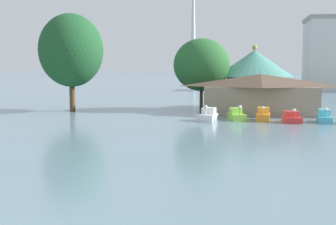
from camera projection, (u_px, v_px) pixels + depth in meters
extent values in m
cube|color=white|center=(208.00, 117.00, 42.69)|extent=(2.02, 2.77, 0.71)
cube|color=white|center=(209.00, 111.00, 42.91)|extent=(1.53, 1.36, 0.67)
cylinder|color=white|center=(206.00, 112.00, 41.68)|extent=(0.14, 0.14, 0.68)
sphere|color=white|center=(206.00, 107.00, 41.62)|extent=(0.36, 0.36, 0.36)
cube|color=#8CCC3F|center=(237.00, 117.00, 43.40)|extent=(2.13, 3.11, 0.69)
cube|color=#A0E24F|center=(236.00, 110.00, 43.68)|extent=(1.47, 1.56, 0.60)
cylinder|color=#8CCC3F|center=(240.00, 112.00, 42.21)|extent=(0.14, 0.14, 0.61)
sphere|color=white|center=(240.00, 107.00, 42.15)|extent=(0.39, 0.39, 0.39)
cube|color=orange|center=(263.00, 117.00, 42.80)|extent=(1.64, 2.83, 0.78)
cube|color=gold|center=(263.00, 110.00, 43.05)|extent=(1.29, 1.32, 0.62)
cylinder|color=orange|center=(263.00, 112.00, 41.69)|extent=(0.14, 0.14, 0.56)
sphere|color=white|center=(263.00, 108.00, 41.64)|extent=(0.32, 0.32, 0.32)
cube|color=red|center=(292.00, 120.00, 41.31)|extent=(1.85, 2.45, 0.58)
cube|color=#E8423C|center=(291.00, 114.00, 41.54)|extent=(1.50, 1.16, 0.58)
cylinder|color=red|center=(294.00, 115.00, 40.33)|extent=(0.14, 0.14, 0.62)
sphere|color=white|center=(294.00, 110.00, 40.28)|extent=(0.34, 0.34, 0.34)
cube|color=#4CB7CC|center=(324.00, 119.00, 41.34)|extent=(1.61, 2.69, 0.64)
cube|color=#5DCDE2|center=(324.00, 113.00, 41.58)|extent=(1.26, 1.27, 0.70)
cylinder|color=#4CB7CC|center=(326.00, 114.00, 40.29)|extent=(0.14, 0.14, 0.63)
sphere|color=white|center=(326.00, 109.00, 40.24)|extent=(0.37, 0.37, 0.37)
cube|color=gray|center=(260.00, 100.00, 48.53)|extent=(13.10, 5.10, 3.36)
pyramid|color=brown|center=(260.00, 80.00, 48.27)|extent=(14.15, 5.86, 1.50)
cylinder|color=brown|center=(254.00, 93.00, 55.61)|extent=(7.48, 7.48, 4.39)
cone|color=teal|center=(254.00, 63.00, 55.18)|extent=(10.58, 10.58, 3.63)
sphere|color=#B7993D|center=(255.00, 47.00, 54.94)|extent=(0.70, 0.70, 0.70)
cylinder|color=brown|center=(72.00, 99.00, 52.21)|extent=(0.70, 0.70, 3.16)
ellipsoid|color=#1E5128|center=(71.00, 50.00, 51.54)|extent=(8.15, 8.15, 9.31)
cylinder|color=brown|center=(201.00, 100.00, 54.25)|extent=(0.44, 0.44, 2.51)
ellipsoid|color=#28602D|center=(202.00, 65.00, 53.73)|extent=(7.49, 7.49, 6.98)
cone|color=silver|center=(193.00, 5.00, 396.71)|extent=(5.91, 5.91, 135.93)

